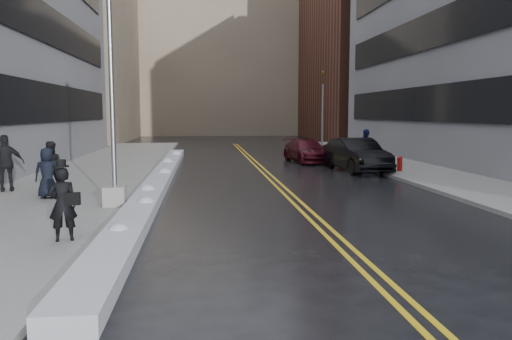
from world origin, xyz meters
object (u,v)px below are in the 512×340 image
object	(u,v)px
pedestrian_d	(6,163)
car_black	(356,155)
lamppost	(113,128)
fire_hydrant	(400,163)
pedestrian_east	(365,145)
pedestrian_fedora	(63,204)
pedestrian_c	(47,173)
car_maroon	(307,151)
traffic_signal	(323,107)
pedestrian_b	(50,166)

from	to	relation	value
pedestrian_d	car_black	world-z (taller)	pedestrian_d
lamppost	pedestrian_d	size ratio (longest dim) A/B	3.71
fire_hydrant	car_black	bearing A→B (deg)	148.56
lamppost	fire_hydrant	distance (m)	14.81
lamppost	pedestrian_d	world-z (taller)	lamppost
fire_hydrant	pedestrian_east	distance (m)	5.03
pedestrian_fedora	fire_hydrant	bearing A→B (deg)	-150.65
pedestrian_fedora	pedestrian_c	size ratio (longest dim) A/B	0.98
fire_hydrant	pedestrian_fedora	world-z (taller)	pedestrian_fedora
car_maroon	lamppost	bearing A→B (deg)	-129.04
traffic_signal	pedestrian_b	bearing A→B (deg)	-127.74
traffic_signal	car_black	xyz separation A→B (m)	(-1.34, -12.87, -2.55)
traffic_signal	car_maroon	bearing A→B (deg)	-110.22
fire_hydrant	traffic_signal	world-z (taller)	traffic_signal
fire_hydrant	pedestrian_c	world-z (taller)	pedestrian_c
lamppost	pedestrian_c	world-z (taller)	lamppost
pedestrian_c	car_maroon	size ratio (longest dim) A/B	0.35
traffic_signal	pedestrian_fedora	xyz separation A→B (m)	(-12.19, -26.24, -2.43)
lamppost	pedestrian_c	distance (m)	3.33
pedestrian_b	car_black	xyz separation A→B (m)	(13.26, 5.98, -0.20)
traffic_signal	pedestrian_fedora	world-z (taller)	traffic_signal
pedestrian_east	pedestrian_c	bearing A→B (deg)	6.06
pedestrian_c	car_black	distance (m)	14.93
fire_hydrant	pedestrian_c	size ratio (longest dim) A/B	0.43
pedestrian_d	pedestrian_b	bearing A→B (deg)	157.50
pedestrian_east	traffic_signal	bearing A→B (deg)	-119.15
pedestrian_fedora	pedestrian_east	xyz separation A→B (m)	(12.60, 17.24, 0.12)
pedestrian_east	pedestrian_fedora	bearing A→B (deg)	22.13
pedestrian_b	pedestrian_d	xyz separation A→B (m)	(-1.57, 0.15, 0.12)
fire_hydrant	car_black	distance (m)	2.18
fire_hydrant	pedestrian_b	distance (m)	15.87
pedestrian_c	pedestrian_east	xyz separation A→B (m)	(14.66, 11.36, 0.10)
pedestrian_fedora	pedestrian_d	xyz separation A→B (m)	(-3.98, 7.52, 0.20)
traffic_signal	pedestrian_fedora	distance (m)	29.03
car_maroon	pedestrian_fedora	bearing A→B (deg)	-123.80
pedestrian_fedora	car_black	xyz separation A→B (m)	(10.85, 13.36, -0.12)
lamppost	pedestrian_east	bearing A→B (deg)	46.82
pedestrian_c	lamppost	bearing A→B (deg)	140.02
fire_hydrant	traffic_signal	bearing A→B (deg)	92.05
lamppost	traffic_signal	bearing A→B (deg)	61.79
lamppost	car_black	size ratio (longest dim) A/B	1.47
pedestrian_fedora	pedestrian_b	size ratio (longest dim) A/B	0.91
pedestrian_east	car_maroon	bearing A→B (deg)	-55.54
traffic_signal	pedestrian_east	world-z (taller)	traffic_signal
pedestrian_b	pedestrian_fedora	bearing A→B (deg)	88.38
pedestrian_fedora	pedestrian_b	xyz separation A→B (m)	(-2.40, 7.38, 0.08)
car_black	car_maroon	world-z (taller)	car_black
traffic_signal	car_black	world-z (taller)	traffic_signal
lamppost	traffic_signal	world-z (taller)	lamppost
pedestrian_c	fire_hydrant	bearing A→B (deg)	-162.99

